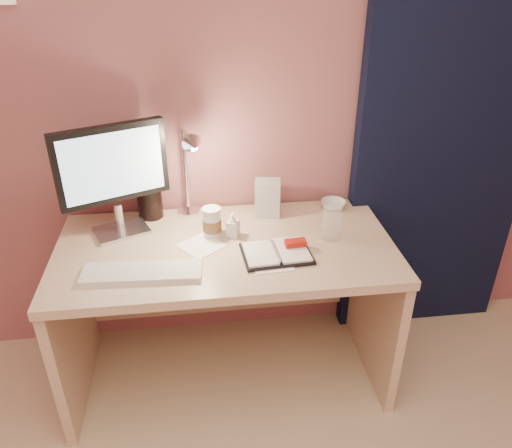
{
  "coord_description": "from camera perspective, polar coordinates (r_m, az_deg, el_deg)",
  "views": [
    {
      "loc": [
        -0.09,
        -0.38,
        1.83
      ],
      "look_at": [
        0.12,
        1.33,
        0.85
      ],
      "focal_mm": 35.0,
      "sensor_mm": 36.0,
      "label": 1
    }
  ],
  "objects": [
    {
      "name": "clear_cup",
      "position": [
        2.11,
        8.64,
        0.1
      ],
      "size": [
        0.08,
        0.08,
        0.14
      ],
      "primitive_type": "cylinder",
      "color": "white",
      "rests_on": "desk"
    },
    {
      "name": "paper_c",
      "position": [
        2.08,
        -6.29,
        -2.47
      ],
      "size": [
        0.22,
        0.22,
        0.0
      ],
      "primitive_type": "cube",
      "rotation": [
        0.0,
        0.0,
        0.67
      ],
      "color": "white",
      "rests_on": "desk"
    },
    {
      "name": "desk",
      "position": [
        2.26,
        -3.47,
        -6.3
      ],
      "size": [
        1.4,
        0.7,
        0.73
      ],
      "color": "#C5A78B",
      "rests_on": "ground"
    },
    {
      "name": "dark_jar",
      "position": [
        2.3,
        -12.03,
        2.63
      ],
      "size": [
        0.11,
        0.11,
        0.16
      ],
      "primitive_type": "cylinder",
      "color": "black",
      "rests_on": "desk"
    },
    {
      "name": "paper_a",
      "position": [
        1.96,
        1.76,
        -4.3
      ],
      "size": [
        0.16,
        0.16,
        0.0
      ],
      "primitive_type": "cube",
      "rotation": [
        0.0,
        0.0,
        0.06
      ],
      "color": "white",
      "rests_on": "desk"
    },
    {
      "name": "coffee_cup",
      "position": [
        2.12,
        -5.05,
        0.13
      ],
      "size": [
        0.08,
        0.08,
        0.13
      ],
      "color": "silver",
      "rests_on": "desk"
    },
    {
      "name": "planner",
      "position": [
        2.01,
        2.53,
        -3.23
      ],
      "size": [
        0.29,
        0.22,
        0.04
      ],
      "rotation": [
        0.0,
        0.0,
        0.07
      ],
      "color": "black",
      "rests_on": "desk"
    },
    {
      "name": "desk_lamp",
      "position": [
        2.12,
        -8.84,
        6.27
      ],
      "size": [
        0.14,
        0.27,
        0.43
      ],
      "rotation": [
        0.0,
        0.0,
        0.24
      ],
      "color": "silver",
      "rests_on": "desk"
    },
    {
      "name": "lotion_bottle",
      "position": [
        2.11,
        -2.67,
        -0.12
      ],
      "size": [
        0.06,
        0.07,
        0.11
      ],
      "primitive_type": "imported",
      "rotation": [
        0.0,
        0.0,
        -0.38
      ],
      "color": "silver",
      "rests_on": "desk"
    },
    {
      "name": "bowl",
      "position": [
        2.38,
        8.81,
        2.2
      ],
      "size": [
        0.14,
        0.14,
        0.04
      ],
      "primitive_type": "imported",
      "rotation": [
        0.0,
        0.0,
        0.27
      ],
      "color": "silver",
      "rests_on": "desk"
    },
    {
      "name": "product_box",
      "position": [
        2.26,
        1.33,
        2.98
      ],
      "size": [
        0.13,
        0.11,
        0.17
      ],
      "primitive_type": "cube",
      "rotation": [
        0.0,
        0.0,
        -0.16
      ],
      "color": "silver",
      "rests_on": "desk"
    },
    {
      "name": "keyboard",
      "position": [
        1.94,
        -12.89,
        -5.38
      ],
      "size": [
        0.46,
        0.16,
        0.02
      ],
      "primitive_type": "cube",
      "rotation": [
        0.0,
        0.0,
        -0.06
      ],
      "color": "white",
      "rests_on": "desk"
    },
    {
      "name": "paper_b",
      "position": [
        2.07,
        3.93,
        -2.53
      ],
      "size": [
        0.14,
        0.14,
        0.0
      ],
      "primitive_type": "cube",
      "rotation": [
        0.0,
        0.0,
        -0.0
      ],
      "color": "white",
      "rests_on": "desk"
    },
    {
      "name": "monitor",
      "position": [
        2.11,
        -16.14,
        5.84
      ],
      "size": [
        0.43,
        0.23,
        0.48
      ],
      "rotation": [
        0.0,
        0.0,
        0.4
      ],
      "color": "silver",
      "rests_on": "desk"
    },
    {
      "name": "room",
      "position": [
        2.42,
        19.19,
        11.36
      ],
      "size": [
        3.5,
        3.5,
        3.5
      ],
      "color": "#C6B28E",
      "rests_on": "ground"
    }
  ]
}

